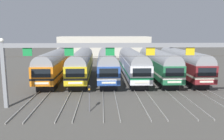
{
  "coord_description": "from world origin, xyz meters",
  "views": [
    {
      "loc": [
        -2.84,
        -36.16,
        7.51
      ],
      "look_at": [
        -1.3,
        -1.59,
        1.8
      ],
      "focal_mm": 36.63,
      "sensor_mm": 36.0,
      "label": 1
    }
  ],
  "objects_px": {
    "yard_signal_mast": "(89,93)",
    "commuter_train_yellow": "(82,63)",
    "commuter_train_blue": "(107,63)",
    "commuter_train_green": "(157,63)",
    "catenary_gantry": "(130,54)",
    "commuter_train_maroon": "(182,63)",
    "commuter_train_orange": "(56,63)",
    "commuter_train_white": "(132,63)"
  },
  "relations": [
    {
      "from": "yard_signal_mast",
      "to": "commuter_train_yellow",
      "type": "bearing_deg",
      "value": 97.62
    },
    {
      "from": "commuter_train_blue",
      "to": "commuter_train_green",
      "type": "relative_size",
      "value": 1.0
    },
    {
      "from": "catenary_gantry",
      "to": "commuter_train_maroon",
      "type": "bearing_deg",
      "value": 53.14
    },
    {
      "from": "commuter_train_blue",
      "to": "commuter_train_orange",
      "type": "bearing_deg",
      "value": 179.97
    },
    {
      "from": "commuter_train_orange",
      "to": "commuter_train_maroon",
      "type": "bearing_deg",
      "value": 0.0
    },
    {
      "from": "commuter_train_blue",
      "to": "commuter_train_maroon",
      "type": "distance_m",
      "value": 12.15
    },
    {
      "from": "commuter_train_yellow",
      "to": "commuter_train_maroon",
      "type": "relative_size",
      "value": 1.0
    },
    {
      "from": "commuter_train_green",
      "to": "commuter_train_maroon",
      "type": "xyz_separation_m",
      "value": [
        4.05,
        0.0,
        0.0
      ]
    },
    {
      "from": "commuter_train_yellow",
      "to": "yard_signal_mast",
      "type": "xyz_separation_m",
      "value": [
        2.02,
        -15.14,
        -0.87
      ]
    },
    {
      "from": "commuter_train_green",
      "to": "commuter_train_maroon",
      "type": "relative_size",
      "value": 1.0
    },
    {
      "from": "commuter_train_yellow",
      "to": "catenary_gantry",
      "type": "bearing_deg",
      "value": -65.77
    },
    {
      "from": "commuter_train_white",
      "to": "yard_signal_mast",
      "type": "xyz_separation_m",
      "value": [
        -6.07,
        -15.14,
        -0.87
      ]
    },
    {
      "from": "commuter_train_white",
      "to": "commuter_train_green",
      "type": "height_order",
      "value": "commuter_train_green"
    },
    {
      "from": "commuter_train_green",
      "to": "commuter_train_maroon",
      "type": "bearing_deg",
      "value": 0.0
    },
    {
      "from": "commuter_train_orange",
      "to": "commuter_train_blue",
      "type": "height_order",
      "value": "commuter_train_orange"
    },
    {
      "from": "commuter_train_green",
      "to": "catenary_gantry",
      "type": "bearing_deg",
      "value": -114.22
    },
    {
      "from": "commuter_train_white",
      "to": "commuter_train_green",
      "type": "bearing_deg",
      "value": 0.06
    },
    {
      "from": "commuter_train_orange",
      "to": "commuter_train_maroon",
      "type": "relative_size",
      "value": 1.0
    },
    {
      "from": "commuter_train_orange",
      "to": "yard_signal_mast",
      "type": "relative_size",
      "value": 7.0
    },
    {
      "from": "commuter_train_maroon",
      "to": "catenary_gantry",
      "type": "distance_m",
      "value": 17.08
    },
    {
      "from": "catenary_gantry",
      "to": "commuter_train_green",
      "type": "bearing_deg",
      "value": 65.78
    },
    {
      "from": "commuter_train_maroon",
      "to": "yard_signal_mast",
      "type": "height_order",
      "value": "commuter_train_maroon"
    },
    {
      "from": "commuter_train_yellow",
      "to": "commuter_train_maroon",
      "type": "distance_m",
      "value": 16.2
    },
    {
      "from": "commuter_train_yellow",
      "to": "yard_signal_mast",
      "type": "relative_size",
      "value": 7.0
    },
    {
      "from": "commuter_train_orange",
      "to": "commuter_train_green",
      "type": "bearing_deg",
      "value": 0.0
    },
    {
      "from": "commuter_train_yellow",
      "to": "commuter_train_green",
      "type": "height_order",
      "value": "commuter_train_green"
    },
    {
      "from": "commuter_train_green",
      "to": "catenary_gantry",
      "type": "xyz_separation_m",
      "value": [
        -6.07,
        -13.5,
        2.66
      ]
    },
    {
      "from": "commuter_train_maroon",
      "to": "yard_signal_mast",
      "type": "bearing_deg",
      "value": -133.1
    },
    {
      "from": "commuter_train_orange",
      "to": "yard_signal_mast",
      "type": "height_order",
      "value": "commuter_train_orange"
    },
    {
      "from": "commuter_train_green",
      "to": "commuter_train_maroon",
      "type": "height_order",
      "value": "same"
    },
    {
      "from": "commuter_train_blue",
      "to": "commuter_train_yellow",
      "type": "bearing_deg",
      "value": 180.0
    },
    {
      "from": "commuter_train_orange",
      "to": "commuter_train_yellow",
      "type": "relative_size",
      "value": 1.0
    },
    {
      "from": "commuter_train_maroon",
      "to": "catenary_gantry",
      "type": "relative_size",
      "value": 0.71
    },
    {
      "from": "yard_signal_mast",
      "to": "commuter_train_blue",
      "type": "bearing_deg",
      "value": 82.38
    },
    {
      "from": "commuter_train_blue",
      "to": "commuter_train_white",
      "type": "bearing_deg",
      "value": 0.0
    },
    {
      "from": "commuter_train_orange",
      "to": "commuter_train_yellow",
      "type": "bearing_deg",
      "value": -0.06
    },
    {
      "from": "commuter_train_blue",
      "to": "catenary_gantry",
      "type": "bearing_deg",
      "value": -81.47
    },
    {
      "from": "commuter_train_yellow",
      "to": "yard_signal_mast",
      "type": "height_order",
      "value": "commuter_train_yellow"
    },
    {
      "from": "commuter_train_yellow",
      "to": "commuter_train_blue",
      "type": "xyz_separation_m",
      "value": [
        4.05,
        0.0,
        0.0
      ]
    },
    {
      "from": "commuter_train_blue",
      "to": "commuter_train_maroon",
      "type": "relative_size",
      "value": 1.0
    },
    {
      "from": "commuter_train_yellow",
      "to": "commuter_train_maroon",
      "type": "bearing_deg",
      "value": 0.02
    },
    {
      "from": "commuter_train_white",
      "to": "catenary_gantry",
      "type": "xyz_separation_m",
      "value": [
        -2.02,
        -13.49,
        2.66
      ]
    }
  ]
}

